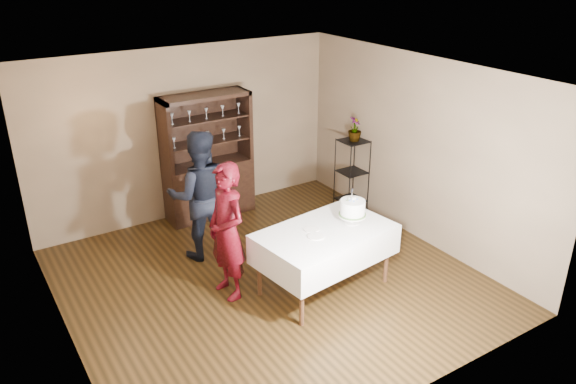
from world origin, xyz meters
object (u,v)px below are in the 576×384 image
Objects in this scene: cake_table at (325,244)px; woman at (227,232)px; china_hutch at (209,176)px; plant_etagere at (352,172)px; potted_plant at (355,129)px; man at (200,196)px; cake at (353,209)px.

woman is (-1.07, 0.55, 0.24)m from cake_table.
china_hutch is 1.14× the size of woman.
plant_etagere is at bearing 107.14° from woman.
plant_etagere is at bearing -26.83° from china_hutch.
woman is at bearing -157.97° from potted_plant.
cake_table is 1.02× the size of woman.
potted_plant is (2.74, 0.09, 0.46)m from man.
china_hutch is at bearing 153.17° from plant_etagere.
cake is (1.34, -1.63, 0.11)m from man.
china_hutch reaches higher than woman.
woman is 4.53× the size of potted_plant.
man is (-2.73, -0.11, 0.27)m from plant_etagere.
cake_table is 0.97× the size of man.
woman is (-0.78, -2.23, 0.21)m from china_hutch.
china_hutch reaches higher than potted_plant.
potted_plant is (2.08, -1.07, 0.72)m from china_hutch.
plant_etagere is at bearing 43.82° from cake_table.
woman is at bearing 159.17° from cake.
man is 2.11m from cake.
plant_etagere is 0.67× the size of cake_table.
potted_plant is at bearing -159.27° from man.
plant_etagere is at bearing -158.96° from man.
cake is 1.25× the size of potted_plant.
cake is at bearing 148.31° from man.
cake is (0.40, -0.02, 0.39)m from cake_table.
woman is 1.08m from man.
plant_etagere is at bearing 51.33° from cake.
china_hutch is 2.90m from cake.
man is at bearing 120.19° from cake_table.
plant_etagere is 2.75m from man.
china_hutch is 1.67× the size of plant_etagere.
china_hutch reaches higher than cake_table.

